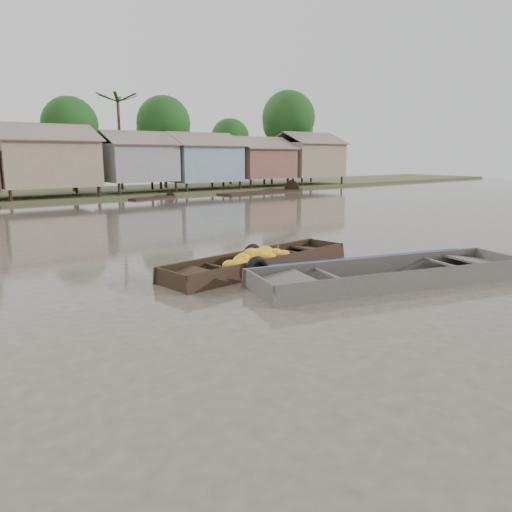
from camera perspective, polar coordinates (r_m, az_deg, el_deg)
ground at (r=11.92m, az=6.79°, el=-4.27°), size 120.00×120.00×0.00m
riverbank at (r=41.44m, az=-23.27°, el=10.38°), size 120.00×12.47×10.22m
banana_boat at (r=14.22m, az=0.23°, el=-0.80°), size 6.41×2.18×0.89m
viewer_boat at (r=13.44m, az=15.25°, el=-2.52°), size 7.86×4.04×0.61m
distant_boats at (r=36.37m, az=-16.65°, el=5.86°), size 44.86×3.34×0.35m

